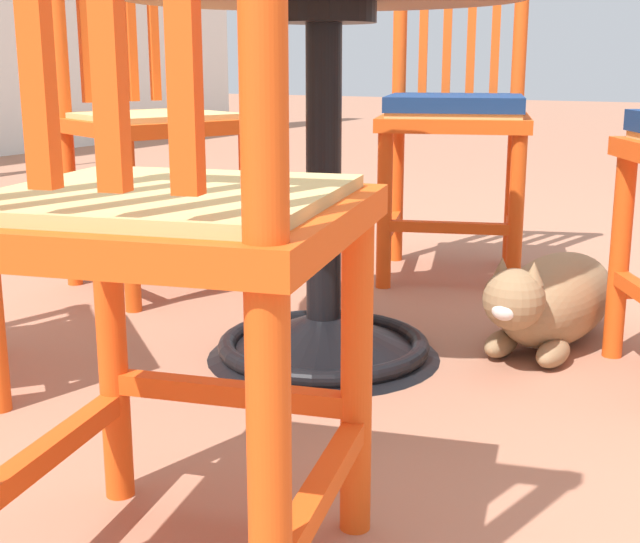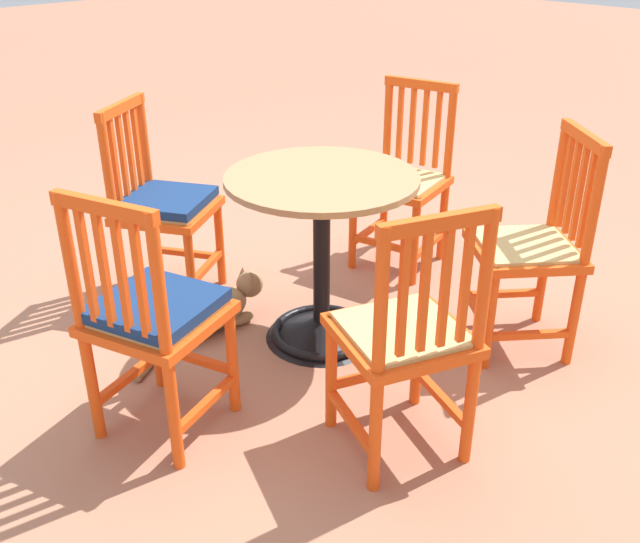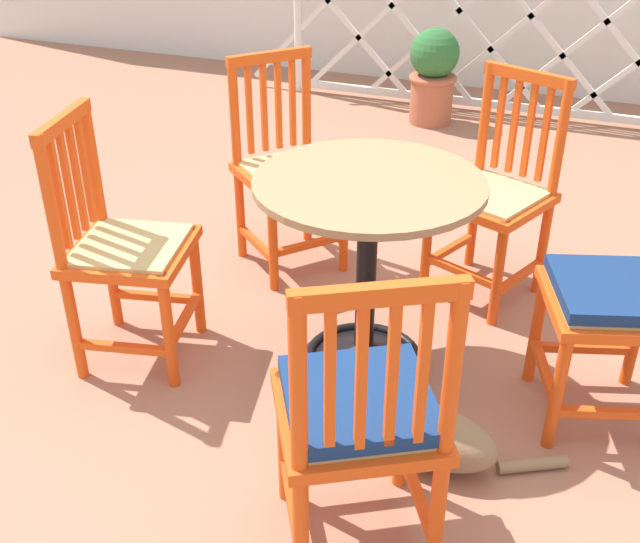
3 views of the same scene
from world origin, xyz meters
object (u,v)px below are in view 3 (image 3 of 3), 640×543
(cafe_table, at_px, (364,297))
(orange_chair_at_corner, at_px, (123,250))
(orange_chair_tucked_in, at_px, (360,416))
(terracotta_planter, at_px, (433,74))
(orange_chair_near_fence, at_px, (287,171))
(orange_chair_facing_out, at_px, (620,300))
(orange_chair_by_planter, at_px, (495,196))
(tabby_cat, at_px, (416,430))

(cafe_table, bearing_deg, orange_chair_at_corner, -163.57)
(orange_chair_tucked_in, distance_m, terracotta_planter, 3.56)
(orange_chair_near_fence, bearing_deg, orange_chair_facing_out, -23.33)
(orange_chair_at_corner, height_order, orange_chair_by_planter, same)
(orange_chair_at_corner, distance_m, orange_chair_by_planter, 1.46)
(cafe_table, relative_size, orange_chair_by_planter, 0.83)
(orange_chair_tucked_in, xyz_separation_m, tabby_cat, (0.06, 0.39, -0.35))
(orange_chair_tucked_in, distance_m, orange_chair_near_fence, 1.61)
(orange_chair_tucked_in, bearing_deg, orange_chair_facing_out, 54.32)
(orange_chair_near_fence, bearing_deg, cafe_table, -47.88)
(orange_chair_facing_out, relative_size, tabby_cat, 1.23)
(orange_chair_facing_out, distance_m, tabby_cat, 0.75)
(orange_chair_tucked_in, relative_size, terracotta_planter, 1.47)
(orange_chair_near_fence, distance_m, terracotta_planter, 2.10)
(orange_chair_near_fence, bearing_deg, terracotta_planter, 86.54)
(orange_chair_by_planter, relative_size, tabby_cat, 1.23)
(cafe_table, relative_size, terracotta_planter, 1.23)
(cafe_table, distance_m, orange_chair_tucked_in, 0.83)
(orange_chair_tucked_in, relative_size, tabby_cat, 1.23)
(terracotta_planter, bearing_deg, tabby_cat, -76.65)
(orange_chair_at_corner, height_order, orange_chair_facing_out, same)
(orange_chair_facing_out, relative_size, terracotta_planter, 1.47)
(orange_chair_facing_out, height_order, orange_chair_near_fence, same)
(orange_chair_near_fence, bearing_deg, orange_chair_at_corner, -106.20)
(orange_chair_at_corner, distance_m, orange_chair_tucked_in, 1.18)
(tabby_cat, bearing_deg, orange_chair_by_planter, 89.31)
(orange_chair_tucked_in, xyz_separation_m, orange_chair_by_planter, (0.07, 1.46, -0.01))
(cafe_table, height_order, orange_chair_at_corner, orange_chair_at_corner)
(orange_chair_tucked_in, relative_size, orange_chair_facing_out, 1.00)
(cafe_table, distance_m, orange_chair_near_fence, 0.85)
(orange_chair_tucked_in, bearing_deg, cafe_table, 107.33)
(cafe_table, height_order, orange_chair_by_planter, orange_chair_by_planter)
(cafe_table, bearing_deg, tabby_cat, -52.12)
(orange_chair_facing_out, height_order, tabby_cat, orange_chair_facing_out)
(cafe_table, height_order, orange_chair_near_fence, orange_chair_near_fence)
(orange_chair_by_planter, bearing_deg, orange_chair_near_fence, -175.67)
(orange_chair_by_planter, relative_size, terracotta_planter, 1.47)
(cafe_table, xyz_separation_m, orange_chair_tucked_in, (0.24, -0.77, 0.16))
(orange_chair_at_corner, xyz_separation_m, orange_chair_by_planter, (1.13, 0.93, 0.00))
(orange_chair_facing_out, bearing_deg, tabby_cat, -141.19)
(cafe_table, xyz_separation_m, orange_chair_by_planter, (0.31, 0.69, 0.15))
(tabby_cat, height_order, terracotta_planter, terracotta_planter)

